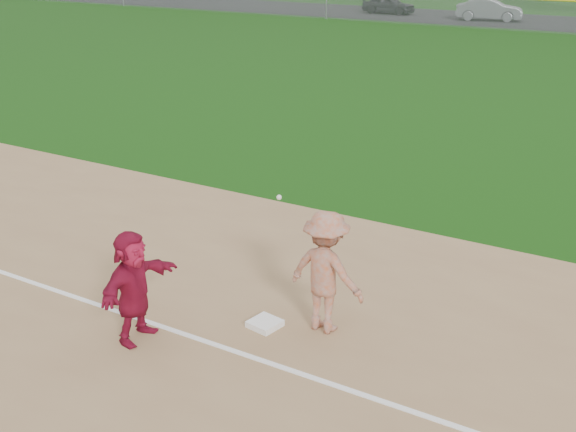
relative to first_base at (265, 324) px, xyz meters
The scene contains 7 objects.
ground 0.46m from the first_base, behind, with size 160.00×160.00×0.00m, color #13410C.
foul_line 0.96m from the first_base, 118.43° to the right, with size 60.00×0.10×0.01m, color white.
first_base is the anchor object (origin of this frame).
base_runner 2.12m from the first_base, 138.78° to the right, with size 1.62×0.52×1.75m, color maroon.
car_left 49.09m from the first_base, 111.54° to the left, with size 1.66×4.12×1.40m, color black.
car_mid 46.02m from the first_base, 102.41° to the left, with size 1.61×4.61×1.52m, color slate.
first_base_play 1.31m from the first_base, 28.27° to the left, with size 1.39×0.81×2.14m.
Camera 1 is at (5.88, -8.23, 5.73)m, focal length 45.00 mm.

